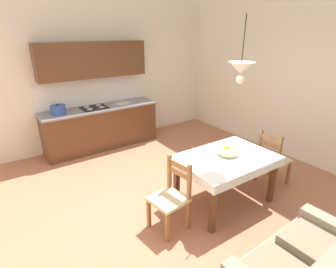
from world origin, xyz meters
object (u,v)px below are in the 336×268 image
(pendant_lamp, at_px, (241,69))
(kitchen_cabinetry, at_px, (99,109))
(dining_chair_window_side, at_px, (273,159))
(dining_chair_tv_side, at_px, (171,197))
(fruit_bowl, at_px, (228,151))
(dining_table, at_px, (226,164))

(pendant_lamp, bearing_deg, kitchen_cabinetry, 103.18)
(dining_chair_window_side, xyz_separation_m, pendant_lamp, (-1.00, -0.01, 1.53))
(dining_chair_tv_side, height_order, fruit_bowl, dining_chair_tv_side)
(dining_chair_window_side, bearing_deg, kitchen_cabinetry, 119.18)
(kitchen_cabinetry, height_order, dining_chair_window_side, kitchen_cabinetry)
(kitchen_cabinetry, distance_m, dining_chair_tv_side, 3.04)
(dining_table, bearing_deg, dining_chair_tv_side, 179.30)
(dining_chair_tv_side, relative_size, dining_chair_window_side, 1.00)
(kitchen_cabinetry, distance_m, dining_table, 3.10)
(fruit_bowl, bearing_deg, dining_chair_window_side, -6.53)
(dining_table, height_order, dining_chair_tv_side, dining_chair_tv_side)
(dining_table, relative_size, fruit_bowl, 4.57)
(dining_chair_window_side, height_order, fruit_bowl, dining_chair_window_side)
(pendant_lamp, bearing_deg, dining_table, 106.86)
(fruit_bowl, distance_m, pendant_lamp, 1.17)
(dining_table, distance_m, fruit_bowl, 0.20)
(fruit_bowl, height_order, pendant_lamp, pendant_lamp)
(dining_table, bearing_deg, pendant_lamp, -73.14)
(dining_chair_tv_side, xyz_separation_m, fruit_bowl, (1.01, 0.02, 0.37))
(dining_chair_window_side, relative_size, fruit_bowl, 3.10)
(dining_table, height_order, dining_chair_window_side, dining_chair_window_side)
(dining_chair_tv_side, bearing_deg, pendant_lamp, -5.57)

